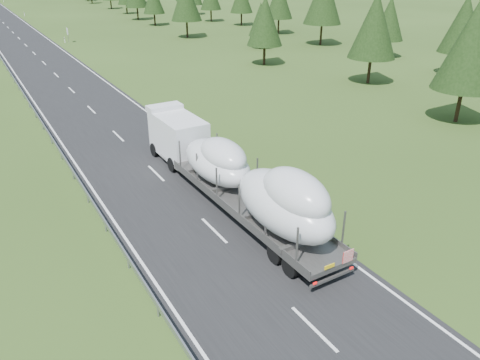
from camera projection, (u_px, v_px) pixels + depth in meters
ground at (314, 329)px, 19.48m from camera, size 400.00×400.00×0.00m
road_surface at (12, 32)px, 97.35m from camera, size 10.00×400.00×0.02m
marker_posts at (12, 6)px, 142.92m from camera, size 0.13×350.08×1.00m
highway_sign at (67, 32)px, 84.29m from camera, size 0.08×0.90×2.60m
boat_truck at (235, 172)px, 27.94m from camera, size 3.40×20.51×4.70m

